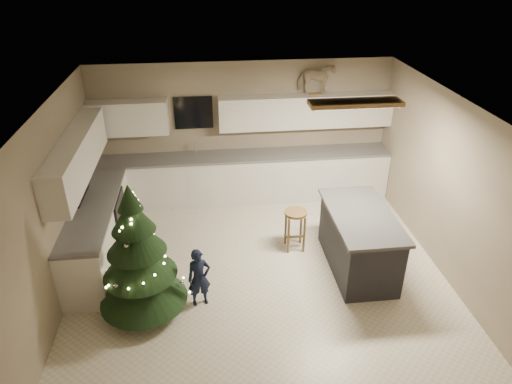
# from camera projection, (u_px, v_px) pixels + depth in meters

# --- Properties ---
(ground_plane) EXTENTS (5.50, 5.50, 0.00)m
(ground_plane) POSITION_uv_depth(u_px,v_px,m) (259.00, 268.00, 7.04)
(ground_plane) COLOR beige
(room_shell) EXTENTS (5.52, 5.02, 2.61)m
(room_shell) POSITION_uv_depth(u_px,v_px,m) (261.00, 166.00, 6.21)
(room_shell) COLOR tan
(room_shell) RESTS_ON ground_plane
(cabinetry) EXTENTS (5.50, 3.20, 2.00)m
(cabinetry) POSITION_uv_depth(u_px,v_px,m) (196.00, 179.00, 8.02)
(cabinetry) COLOR silver
(cabinetry) RESTS_ON ground_plane
(island) EXTENTS (0.90, 1.70, 0.95)m
(island) POSITION_uv_depth(u_px,v_px,m) (359.00, 241.00, 6.85)
(island) COLOR black
(island) RESTS_ON ground_plane
(bar_stool) EXTENTS (0.36, 0.36, 0.69)m
(bar_stool) POSITION_uv_depth(u_px,v_px,m) (295.00, 221.00, 7.27)
(bar_stool) COLOR brown
(bar_stool) RESTS_ON ground_plane
(christmas_tree) EXTENTS (1.21, 1.17, 1.93)m
(christmas_tree) POSITION_uv_depth(u_px,v_px,m) (139.00, 262.00, 5.88)
(christmas_tree) COLOR #3F2816
(christmas_tree) RESTS_ON ground_plane
(toddler) EXTENTS (0.36, 0.27, 0.87)m
(toddler) POSITION_uv_depth(u_px,v_px,m) (199.00, 278.00, 6.16)
(toddler) COLOR #141B37
(toddler) RESTS_ON ground_plane
(rocking_horse) EXTENTS (0.66, 0.34, 0.56)m
(rocking_horse) POSITION_uv_depth(u_px,v_px,m) (316.00, 79.00, 8.10)
(rocking_horse) COLOR brown
(rocking_horse) RESTS_ON cabinetry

